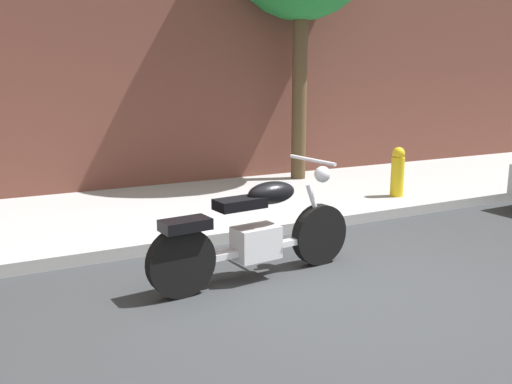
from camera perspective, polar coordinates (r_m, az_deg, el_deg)
name	(u,v)px	position (r m, az deg, el deg)	size (l,w,h in m)	color
ground_plane	(327,287)	(5.20, 7.50, -9.94)	(60.00, 60.00, 0.00)	#303335
sidewalk	(200,207)	(7.95, -5.99, -1.64)	(24.57, 3.22, 0.14)	#A1A1A1
motorcycle	(256,233)	(5.21, -0.05, -4.39)	(2.24, 0.70, 1.14)	black
fire_hydrant	(397,176)	(8.57, 14.77, 1.65)	(0.20, 0.20, 0.91)	gold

